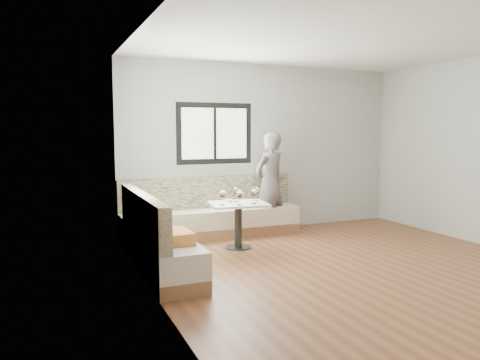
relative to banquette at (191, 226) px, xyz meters
name	(u,v)px	position (x,y,z in m)	size (l,w,h in m)	color
room	(344,154)	(1.52, -1.54, 1.08)	(5.01, 5.01, 2.81)	brown
banquette	(191,226)	(0.00, 0.00, 0.00)	(2.90, 2.80, 0.95)	brown
table	(238,214)	(0.66, -0.20, 0.16)	(0.89, 0.74, 0.66)	black
person	(270,183)	(1.54, 0.54, 0.50)	(0.61, 0.40, 1.67)	#665C5B
olive_ramekin	(229,201)	(0.56, -0.07, 0.35)	(0.11, 0.11, 0.04)	white
wine_glass_a	(223,194)	(0.38, -0.30, 0.48)	(0.10, 0.10, 0.22)	white
wine_glass_b	(240,194)	(0.60, -0.39, 0.48)	(0.10, 0.10, 0.22)	white
wine_glass_c	(254,193)	(0.83, -0.35, 0.48)	(0.10, 0.10, 0.22)	white
wine_glass_d	(236,192)	(0.67, -0.10, 0.48)	(0.10, 0.10, 0.22)	white
wine_glass_e	(256,191)	(0.96, -0.17, 0.48)	(0.10, 0.10, 0.22)	white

